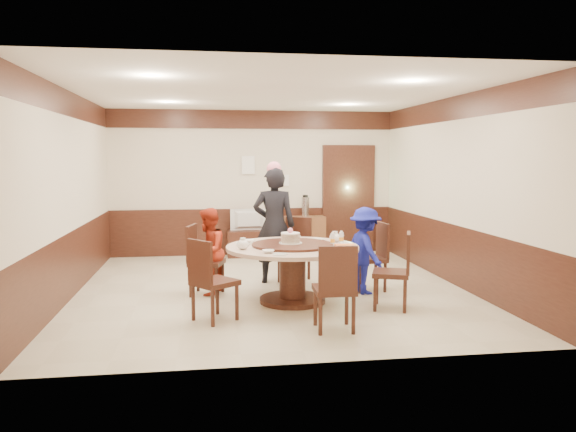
{
  "coord_description": "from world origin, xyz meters",
  "views": [
    {
      "loc": [
        -0.93,
        -7.94,
        1.9
      ],
      "look_at": [
        0.19,
        -0.38,
        1.1
      ],
      "focal_mm": 35.0,
      "sensor_mm": 36.0,
      "label": 1
    }
  ],
  "objects": [
    {
      "name": "shrimp_platter",
      "position": [
        0.8,
        -1.17,
        0.78
      ],
      "size": [
        0.3,
        0.2,
        0.06
      ],
      "color": "white",
      "rests_on": "banquet_table"
    },
    {
      "name": "chair_5",
      "position": [
        1.38,
        -1.29,
        0.3
      ],
      "size": [
        0.57,
        0.57,
        0.97
      ],
      "rotation": [
        0.0,
        0.0,
        7.49
      ],
      "color": "#391A11",
      "rests_on": "ground"
    },
    {
      "name": "bottle_1",
      "position": [
        0.85,
        -0.74,
        0.83
      ],
      "size": [
        0.06,
        0.06,
        0.16
      ],
      "primitive_type": "cylinder",
      "color": "white",
      "rests_on": "banquet_table"
    },
    {
      "name": "bowl_5",
      "position": [
        0.34,
        -0.15,
        0.77
      ],
      "size": [
        0.13,
        0.13,
        0.04
      ],
      "primitive_type": "imported",
      "color": "white",
      "rests_on": "banquet_table"
    },
    {
      "name": "saucer_near",
      "position": [
        -0.06,
        -1.43,
        0.76
      ],
      "size": [
        0.18,
        0.18,
        0.01
      ],
      "primitive_type": "cylinder",
      "color": "white",
      "rests_on": "banquet_table"
    },
    {
      "name": "person_red",
      "position": [
        -0.9,
        -0.19,
        0.6
      ],
      "size": [
        0.58,
        0.67,
        1.21
      ],
      "primitive_type": "imported",
      "rotation": [
        0.0,
        0.0,
        4.48
      ],
      "color": "#A82B16",
      "rests_on": "ground"
    },
    {
      "name": "chair_3",
      "position": [
        -0.86,
        -1.49,
        0.3
      ],
      "size": [
        0.62,
        0.62,
        0.97
      ],
      "rotation": [
        0.0,
        0.0,
        5.37
      ],
      "color": "#391A11",
      "rests_on": "ground"
    },
    {
      "name": "bowl_2",
      "position": [
        -0.19,
        -1.28,
        0.77
      ],
      "size": [
        0.15,
        0.15,
        0.04
      ],
      "primitive_type": "imported",
      "color": "white",
      "rests_on": "banquet_table"
    },
    {
      "name": "notice_right",
      "position": [
        0.55,
        2.96,
        1.45
      ],
      "size": [
        0.3,
        0.0,
        0.22
      ],
      "primitive_type": "cube",
      "color": "white",
      "rests_on": "room"
    },
    {
      "name": "chair_4",
      "position": [
        0.46,
        -2.06,
        0.3
      ],
      "size": [
        0.46,
        0.47,
        0.97
      ],
      "rotation": [
        0.0,
        0.0,
        6.24
      ],
      "color": "#391A11",
      "rests_on": "ground"
    },
    {
      "name": "chair_1",
      "position": [
        0.42,
        0.49,
        0.3
      ],
      "size": [
        0.6,
        0.6,
        0.97
      ],
      "rotation": [
        0.0,
        0.0,
        2.64
      ],
      "color": "#391A11",
      "rests_on": "ground"
    },
    {
      "name": "birthday_cake",
      "position": [
        0.16,
        -0.76,
        0.85
      ],
      "size": [
        0.31,
        0.31,
        0.21
      ],
      "color": "white",
      "rests_on": "banquet_table"
    },
    {
      "name": "person_standing",
      "position": [
        0.09,
        0.42,
        0.87
      ],
      "size": [
        0.69,
        0.51,
        1.75
      ],
      "primitive_type": "imported",
      "rotation": [
        0.0,
        0.0,
        2.99
      ],
      "color": "black",
      "rests_on": "ground"
    },
    {
      "name": "chair_2",
      "position": [
        -0.95,
        -0.21,
        0.3
      ],
      "size": [
        0.55,
        0.54,
        0.97
      ],
      "rotation": [
        0.0,
        0.0,
        4.44
      ],
      "color": "#391A11",
      "rests_on": "ground"
    },
    {
      "name": "teapot_right",
      "position": [
        0.81,
        -0.52,
        0.81
      ],
      "size": [
        0.17,
        0.15,
        0.13
      ],
      "primitive_type": "ellipsoid",
      "color": "white",
      "rests_on": "banquet_table"
    },
    {
      "name": "television",
      "position": [
        -0.1,
        2.75,
        0.71
      ],
      "size": [
        0.72,
        0.12,
        0.41
      ],
      "primitive_type": "imported",
      "rotation": [
        0.0,
        0.0,
        3.18
      ],
      "color": "gray",
      "rests_on": "tv_stand"
    },
    {
      "name": "room",
      "position": [
        0.01,
        0.01,
        1.08
      ],
      "size": [
        6.0,
        6.04,
        2.84
      ],
      "color": "beige",
      "rests_on": "ground"
    },
    {
      "name": "bowl_3",
      "position": [
        0.85,
        -0.91,
        0.77
      ],
      "size": [
        0.13,
        0.13,
        0.04
      ],
      "primitive_type": "imported",
      "color": "white",
      "rests_on": "banquet_table"
    },
    {
      "name": "tv_stand",
      "position": [
        -0.1,
        2.75,
        0.25
      ],
      "size": [
        0.85,
        0.45,
        0.5
      ],
      "primitive_type": "cube",
      "color": "#391A11",
      "rests_on": "ground"
    },
    {
      "name": "thermos",
      "position": [
        1.0,
        2.78,
        0.94
      ],
      "size": [
        0.15,
        0.15,
        0.38
      ],
      "primitive_type": "cylinder",
      "color": "silver",
      "rests_on": "side_cabinet"
    },
    {
      "name": "chair_0",
      "position": [
        1.4,
        -0.27,
        0.3
      ],
      "size": [
        0.48,
        0.47,
        0.97
      ],
      "rotation": [
        0.0,
        0.0,
        1.65
      ],
      "color": "#391A11",
      "rests_on": "ground"
    },
    {
      "name": "bowl_0",
      "position": [
        -0.34,
        -0.42,
        0.77
      ],
      "size": [
        0.16,
        0.16,
        0.04
      ],
      "primitive_type": "imported",
      "color": "white",
      "rests_on": "banquet_table"
    },
    {
      "name": "saucer_far",
      "position": [
        0.64,
        -0.28,
        0.76
      ],
      "size": [
        0.18,
        0.18,
        0.01
      ],
      "primitive_type": "cylinder",
      "color": "white",
      "rests_on": "banquet_table"
    },
    {
      "name": "banquet_table",
      "position": [
        0.19,
        -0.78,
        0.53
      ],
      "size": [
        1.73,
        1.73,
        0.78
      ],
      "color": "#391A11",
      "rests_on": "ground"
    },
    {
      "name": "notice_left",
      "position": [
        -0.1,
        2.96,
        1.75
      ],
      "size": [
        0.25,
        0.0,
        0.35
      ],
      "primitive_type": "cube",
      "color": "white",
      "rests_on": "room"
    },
    {
      "name": "bowl_4",
      "position": [
        -0.48,
        -0.66,
        0.77
      ],
      "size": [
        0.15,
        0.15,
        0.04
      ],
      "primitive_type": "imported",
      "color": "white",
      "rests_on": "banquet_table"
    },
    {
      "name": "bottle_0",
      "position": [
        0.71,
        -0.86,
        0.83
      ],
      "size": [
        0.06,
        0.06,
        0.16
      ],
      "primitive_type": "cylinder",
      "color": "white",
      "rests_on": "banquet_table"
    },
    {
      "name": "side_cabinet",
      "position": [
        0.97,
        2.78,
        0.38
      ],
      "size": [
        0.8,
        0.4,
        0.75
      ],
      "primitive_type": "cube",
      "color": "brown",
      "rests_on": "ground"
    },
    {
      "name": "teapot_left",
      "position": [
        -0.47,
        -0.97,
        0.81
      ],
      "size": [
        0.17,
        0.15,
        0.13
      ],
      "primitive_type": "ellipsoid",
      "color": "white",
      "rests_on": "banquet_table"
    },
    {
      "name": "bowl_1",
      "position": [
        0.55,
        -1.3,
        0.77
      ],
      "size": [
        0.14,
        0.14,
        0.04
      ],
      "primitive_type": "imported",
      "color": "white",
      "rests_on": "banquet_table"
    },
    {
      "name": "person_blue",
      "position": [
        1.27,
        -0.45,
        0.61
      ],
      "size": [
        0.61,
        0.86,
        1.21
      ],
      "primitive_type": "imported",
      "rotation": [
        0.0,
        0.0,
        1.79
      ],
      "color": "navy",
      "rests_on": "ground"
    }
  ]
}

